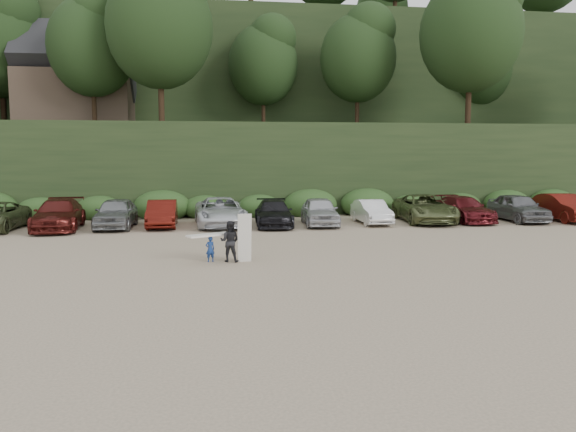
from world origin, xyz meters
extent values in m
plane|color=tan|center=(0.00, 0.00, 0.00)|extent=(120.00, 120.00, 0.00)
cube|color=black|center=(0.00, 22.00, 3.00)|extent=(80.00, 14.00, 6.00)
cube|color=black|center=(0.00, 40.00, 8.00)|extent=(90.00, 30.00, 16.00)
ellipsoid|color=black|center=(0.00, 22.00, 11.00)|extent=(66.00, 12.00, 10.00)
cube|color=#2B491E|center=(-0.55, 14.50, 0.60)|extent=(46.20, 2.00, 1.20)
cube|color=brown|center=(-12.00, 24.00, 8.00)|extent=(8.00, 6.00, 4.00)
imported|color=#4F1512|center=(-10.13, 9.77, 0.80)|extent=(2.69, 5.66, 1.59)
imported|color=gray|center=(-7.27, 10.09, 0.81)|extent=(1.95, 4.78, 1.62)
imported|color=#57130D|center=(-4.84, 10.16, 0.73)|extent=(1.68, 4.47, 1.46)
imported|color=silver|center=(-1.70, 10.08, 0.79)|extent=(2.95, 5.83, 1.58)
imported|color=black|center=(1.22, 9.70, 0.71)|extent=(2.20, 4.95, 1.41)
imported|color=#B7B8BC|center=(3.83, 9.80, 0.79)|extent=(2.14, 4.72, 1.57)
imported|color=white|center=(6.88, 10.02, 0.68)|extent=(1.49, 4.14, 1.36)
imported|color=#5E693D|center=(10.16, 10.27, 0.81)|extent=(3.08, 5.97, 1.61)
imported|color=maroon|center=(12.53, 10.25, 0.74)|extent=(2.43, 5.21, 1.47)
imported|color=slate|center=(15.80, 9.96, 0.82)|extent=(1.95, 4.81, 1.64)
imported|color=#5B140D|center=(18.51, 9.73, 0.80)|extent=(1.73, 4.87, 1.60)
imported|color=navy|center=(-2.24, -0.24, 0.48)|extent=(0.40, 0.33, 0.95)
cube|color=white|center=(-2.24, -0.24, 1.01)|extent=(1.77, 1.23, 0.07)
imported|color=black|center=(-1.52, -0.30, 0.76)|extent=(0.88, 0.76, 1.53)
cube|color=beige|center=(-0.98, -0.46, 0.90)|extent=(0.52, 0.29, 1.80)
camera|label=1|loc=(-2.17, -20.87, 3.98)|focal=35.00mm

